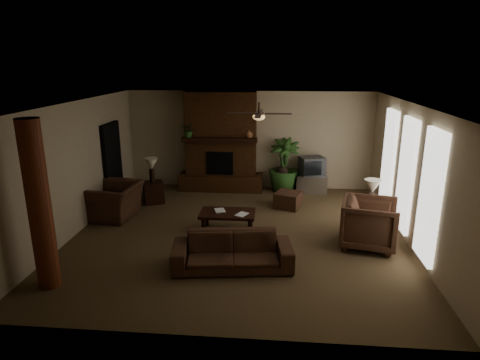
# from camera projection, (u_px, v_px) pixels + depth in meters

# --- Properties ---
(room_shell) EXTENTS (7.00, 7.00, 7.00)m
(room_shell) POSITION_uv_depth(u_px,v_px,m) (238.00, 172.00, 8.59)
(room_shell) COLOR brown
(room_shell) RESTS_ON ground
(fireplace) EXTENTS (2.40, 0.70, 2.80)m
(fireplace) POSITION_uv_depth(u_px,v_px,m) (221.00, 150.00, 11.81)
(fireplace) COLOR #532F16
(fireplace) RESTS_ON ground
(windows) EXTENTS (0.08, 3.65, 2.35)m
(windows) POSITION_uv_depth(u_px,v_px,m) (406.00, 175.00, 8.50)
(windows) COLOR white
(windows) RESTS_ON ground
(log_column) EXTENTS (0.36, 0.36, 2.80)m
(log_column) POSITION_uv_depth(u_px,v_px,m) (39.00, 206.00, 6.54)
(log_column) COLOR brown
(log_column) RESTS_ON ground
(doorway) EXTENTS (0.10, 1.00, 2.10)m
(doorway) POSITION_uv_depth(u_px,v_px,m) (113.00, 164.00, 10.70)
(doorway) COLOR black
(doorway) RESTS_ON ground
(ceiling_fan) EXTENTS (1.35, 1.35, 0.37)m
(ceiling_fan) POSITION_uv_depth(u_px,v_px,m) (259.00, 115.00, 8.52)
(ceiling_fan) COLOR #302115
(ceiling_fan) RESTS_ON ceiling
(sofa) EXTENTS (2.21, 0.90, 0.84)m
(sofa) POSITION_uv_depth(u_px,v_px,m) (232.00, 246.00, 7.42)
(sofa) COLOR #462C1E
(sofa) RESTS_ON ground
(armchair_left) EXTENTS (0.91, 1.30, 1.08)m
(armchair_left) POSITION_uv_depth(u_px,v_px,m) (114.00, 195.00, 9.82)
(armchair_left) COLOR #462C1E
(armchair_left) RESTS_ON ground
(armchair_right) EXTENTS (1.19, 1.24, 1.08)m
(armchair_right) POSITION_uv_depth(u_px,v_px,m) (369.00, 221.00, 8.23)
(armchair_right) COLOR #462C1E
(armchair_right) RESTS_ON ground
(coffee_table) EXTENTS (1.20, 0.70, 0.43)m
(coffee_table) POSITION_uv_depth(u_px,v_px,m) (228.00, 215.00, 9.05)
(coffee_table) COLOR black
(coffee_table) RESTS_ON ground
(ottoman) EXTENTS (0.77, 0.77, 0.40)m
(ottoman) POSITION_uv_depth(u_px,v_px,m) (288.00, 200.00, 10.53)
(ottoman) COLOR #462C1E
(ottoman) RESTS_ON ground
(tv_stand) EXTENTS (0.89, 0.57, 0.50)m
(tv_stand) POSITION_uv_depth(u_px,v_px,m) (312.00, 183.00, 11.77)
(tv_stand) COLOR #BBBBBD
(tv_stand) RESTS_ON ground
(tv) EXTENTS (0.77, 0.69, 0.52)m
(tv) POSITION_uv_depth(u_px,v_px,m) (312.00, 166.00, 11.61)
(tv) COLOR #3B3B3E
(tv) RESTS_ON tv_stand
(floor_vase) EXTENTS (0.34, 0.34, 0.77)m
(floor_vase) POSITION_uv_depth(u_px,v_px,m) (282.00, 177.00, 11.75)
(floor_vase) COLOR #34251D
(floor_vase) RESTS_ON ground
(floor_plant) EXTENTS (0.88, 1.53, 0.85)m
(floor_plant) POSITION_uv_depth(u_px,v_px,m) (284.00, 177.00, 11.79)
(floor_plant) COLOR #2B5120
(floor_plant) RESTS_ON ground
(side_table_left) EXTENTS (0.66, 0.66, 0.55)m
(side_table_left) POSITION_uv_depth(u_px,v_px,m) (154.00, 192.00, 10.89)
(side_table_left) COLOR black
(side_table_left) RESTS_ON ground
(lamp_left) EXTENTS (0.44, 0.44, 0.65)m
(lamp_left) POSITION_uv_depth(u_px,v_px,m) (152.00, 166.00, 10.70)
(lamp_left) COLOR #302115
(lamp_left) RESTS_ON side_table_left
(side_table_right) EXTENTS (0.63, 0.63, 0.55)m
(side_table_right) POSITION_uv_depth(u_px,v_px,m) (367.00, 220.00, 8.98)
(side_table_right) COLOR black
(side_table_right) RESTS_ON ground
(lamp_right) EXTENTS (0.38, 0.38, 0.65)m
(lamp_right) POSITION_uv_depth(u_px,v_px,m) (372.00, 189.00, 8.77)
(lamp_right) COLOR #302115
(lamp_right) RESTS_ON side_table_right
(mantel_plant) EXTENTS (0.46, 0.49, 0.33)m
(mantel_plant) POSITION_uv_depth(u_px,v_px,m) (189.00, 131.00, 11.45)
(mantel_plant) COLOR #2B5120
(mantel_plant) RESTS_ON fireplace
(mantel_vase) EXTENTS (0.25, 0.26, 0.22)m
(mantel_vase) POSITION_uv_depth(u_px,v_px,m) (249.00, 134.00, 11.39)
(mantel_vase) COLOR brown
(mantel_vase) RESTS_ON fireplace
(book_a) EXTENTS (0.21, 0.09, 0.29)m
(book_a) POSITION_uv_depth(u_px,v_px,m) (215.00, 205.00, 9.03)
(book_a) COLOR #999999
(book_a) RESTS_ON coffee_table
(book_b) EXTENTS (0.20, 0.12, 0.29)m
(book_b) POSITION_uv_depth(u_px,v_px,m) (238.00, 208.00, 8.88)
(book_b) COLOR #999999
(book_b) RESTS_ON coffee_table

